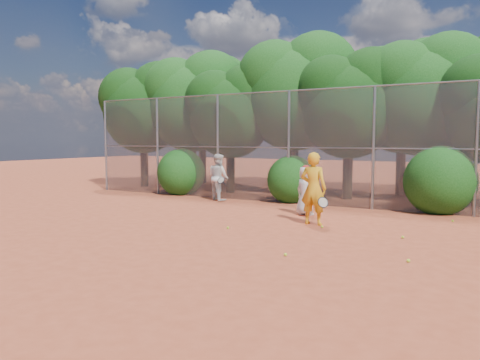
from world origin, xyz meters
The scene contains 23 objects.
ground centered at (0.00, 0.00, 0.00)m, with size 80.00×80.00×0.00m, color #A54025.
fence_back centered at (-0.12, 6.00, 2.05)m, with size 20.05×0.09×4.03m.
tree_0 centered at (-9.44, 8.04, 3.93)m, with size 4.38×3.81×6.00m.
tree_1 centered at (-6.94, 8.54, 4.16)m, with size 4.64×4.03×6.35m.
tree_2 centered at (-4.45, 7.83, 3.58)m, with size 3.99×3.47×5.47m.
tree_3 centered at (-1.94, 8.84, 4.40)m, with size 4.89×4.26×6.70m.
tree_4 centered at (0.55, 8.24, 3.76)m, with size 4.19×3.64×5.73m.
tree_5 centered at (3.06, 9.04, 4.05)m, with size 4.51×3.92×6.17m.
tree_9 centered at (-7.94, 10.84, 4.34)m, with size 4.83×4.20×6.62m.
tree_10 centered at (-2.93, 11.05, 4.63)m, with size 5.15×4.48×7.06m.
tree_11 centered at (2.06, 10.64, 4.16)m, with size 4.64×4.03×6.35m.
bush_0 centered at (-6.00, 6.30, 1.00)m, with size 2.00×2.00×2.00m, color #114010.
bush_1 centered at (-1.00, 6.30, 0.90)m, with size 1.80×1.80×1.80m, color #114010.
bush_2 centered at (4.00, 6.30, 1.10)m, with size 2.20×2.20×2.20m, color #114010.
player_yellow centered at (1.31, 2.42, 0.98)m, with size 0.86×0.59×1.96m.
player_teen centered at (0.55, 3.77, 0.76)m, with size 0.86×0.72×1.52m.
player_white centered at (-3.59, 5.40, 0.88)m, with size 1.06×0.97×1.76m.
ball_0 centered at (3.77, 1.76, 0.03)m, with size 0.07×0.07×0.07m, color #ABCE25.
ball_1 centered at (1.70, 2.06, 0.03)m, with size 0.07×0.07×0.07m, color #ABCE25.
ball_2 centered at (2.09, -1.10, 0.03)m, with size 0.07×0.07×0.07m, color #ABCE25.
ball_3 centered at (4.27, -0.38, 0.03)m, with size 0.07×0.07×0.07m, color #ABCE25.
ball_4 centered at (-0.35, 0.73, 0.03)m, with size 0.07×0.07×0.07m, color #ABCE25.
ball_5 centered at (4.55, 4.71, 0.03)m, with size 0.07×0.07×0.07m, color #ABCE25.
Camera 1 is at (5.79, -9.37, 2.30)m, focal length 35.00 mm.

